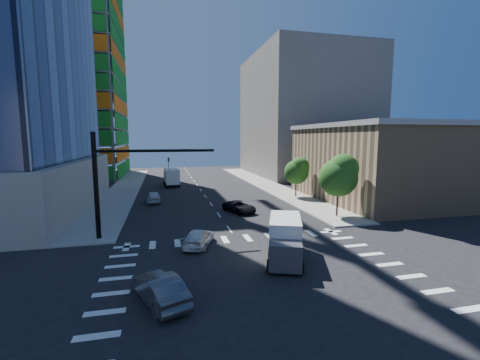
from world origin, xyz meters
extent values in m
plane|color=black|center=(0.00, 0.00, 0.00)|extent=(160.00, 160.00, 0.00)
cube|color=silver|center=(0.00, 0.00, 0.01)|extent=(20.00, 20.00, 0.01)
cube|color=gray|center=(12.50, 40.00, 0.07)|extent=(5.00, 60.00, 0.15)
cube|color=gray|center=(-12.50, 40.00, 0.07)|extent=(5.00, 60.00, 0.15)
cube|color=#178321|center=(-14.90, 62.00, 24.50)|extent=(0.12, 24.00, 49.00)
cube|color=orange|center=(-27.50, 49.40, 24.50)|extent=(24.00, 0.12, 49.00)
cube|color=#997A58|center=(25.00, 22.00, 5.00)|extent=(20.00, 22.00, 10.00)
cube|color=slate|center=(25.00, 22.00, 10.30)|extent=(20.50, 22.50, 0.60)
cube|color=#645F5A|center=(27.00, 55.00, 14.00)|extent=(24.00, 30.00, 28.00)
cylinder|color=black|center=(-11.50, 11.50, 4.65)|extent=(0.40, 0.40, 9.00)
cylinder|color=black|center=(-6.50, 11.50, 7.55)|extent=(10.00, 0.24, 0.24)
imported|color=black|center=(-5.50, 11.50, 6.45)|extent=(0.16, 0.20, 1.00)
cylinder|color=#382316|center=(12.50, 14.00, 1.29)|extent=(0.20, 0.20, 2.27)
sphere|color=#194312|center=(12.50, 14.00, 4.38)|extent=(4.16, 4.16, 4.16)
sphere|color=#306521|center=(12.90, 13.70, 5.35)|extent=(3.25, 3.25, 3.25)
cylinder|color=#382316|center=(12.80, 26.00, 1.11)|extent=(0.20, 0.20, 1.92)
sphere|color=#194312|center=(12.80, 26.00, 3.72)|extent=(3.52, 3.52, 3.52)
sphere|color=#306521|center=(13.20, 25.70, 4.55)|extent=(2.75, 2.75, 2.75)
imported|color=black|center=(2.57, 18.72, 0.66)|extent=(3.76, 5.23, 1.32)
imported|color=white|center=(-3.35, 8.02, 0.65)|extent=(3.29, 4.85, 1.30)
imported|color=#B8BBC0|center=(-7.41, 26.83, 0.77)|extent=(2.02, 4.59, 1.54)
imported|color=#4E4E53|center=(-6.32, -0.62, 0.77)|extent=(3.25, 4.94, 1.54)
cube|color=silver|center=(2.25, 3.38, 1.73)|extent=(3.65, 5.02, 2.36)
cube|color=#47464E|center=(2.25, 3.38, 1.14)|extent=(2.53, 2.27, 1.73)
cube|color=silver|center=(-4.65, 42.21, 1.86)|extent=(2.71, 5.06, 2.55)
cube|color=#47464E|center=(-4.65, 42.21, 1.23)|extent=(2.38, 1.93, 1.86)
camera|label=1|loc=(-5.92, -17.13, 8.62)|focal=24.00mm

